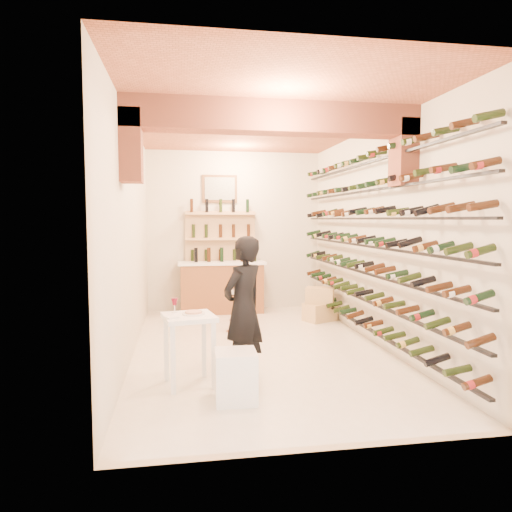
{
  "coord_description": "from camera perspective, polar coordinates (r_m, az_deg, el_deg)",
  "views": [
    {
      "loc": [
        -1.11,
        -6.42,
        1.84
      ],
      "look_at": [
        0.0,
        0.3,
        1.3
      ],
      "focal_mm": 32.61,
      "sensor_mm": 36.0,
      "label": 1
    }
  ],
  "objects": [
    {
      "name": "person",
      "position": [
        5.35,
        -1.55,
        -6.4
      ],
      "size": [
        0.71,
        0.7,
        1.65
      ],
      "primitive_type": "imported",
      "rotation": [
        0.0,
        0.0,
        3.88
      ],
      "color": "black",
      "rests_on": "ground"
    },
    {
      "name": "ground",
      "position": [
        6.77,
        0.42,
        -11.23
      ],
      "size": [
        6.0,
        6.0,
        0.0
      ],
      "primitive_type": "plane",
      "color": "beige",
      "rests_on": "ground"
    },
    {
      "name": "wine_rack",
      "position": [
        6.95,
        12.97,
        2.01
      ],
      "size": [
        0.32,
        5.7,
        2.56
      ],
      "color": "black",
      "rests_on": "ground"
    },
    {
      "name": "tasting_table",
      "position": [
        5.25,
        -8.23,
        -8.67
      ],
      "size": [
        0.64,
        0.64,
        0.96
      ],
      "rotation": [
        0.0,
        0.0,
        0.19
      ],
      "color": "white",
      "rests_on": "ground"
    },
    {
      "name": "back_shelving",
      "position": [
        9.37,
        -4.38,
        0.41
      ],
      "size": [
        1.4,
        0.31,
        2.73
      ],
      "color": "tan",
      "rests_on": "ground"
    },
    {
      "name": "chrome_barstool",
      "position": [
        7.56,
        -2.29,
        -6.33
      ],
      "size": [
        0.37,
        0.37,
        0.72
      ],
      "rotation": [
        0.0,
        0.0,
        0.01
      ],
      "color": "silver",
      "rests_on": "ground"
    },
    {
      "name": "back_counter",
      "position": [
        9.2,
        -4.23,
        -3.65
      ],
      "size": [
        1.7,
        0.62,
        1.29
      ],
      "color": "brown",
      "rests_on": "ground"
    },
    {
      "name": "crate_upper",
      "position": [
        8.51,
        7.84,
        -4.81
      ],
      "size": [
        0.58,
        0.5,
        0.29
      ],
      "primitive_type": "cube",
      "rotation": [
        0.0,
        0.0,
        -0.41
      ],
      "color": "tan",
      "rests_on": "crate_lower"
    },
    {
      "name": "room_shell",
      "position": [
        6.28,
        0.84,
        8.28
      ],
      "size": [
        3.52,
        6.02,
        3.21
      ],
      "color": "beige",
      "rests_on": "ground"
    },
    {
      "name": "crate_lower",
      "position": [
        8.56,
        7.82,
        -6.82
      ],
      "size": [
        0.65,
        0.57,
        0.32
      ],
      "primitive_type": "cube",
      "rotation": [
        0.0,
        0.0,
        0.43
      ],
      "color": "tan",
      "rests_on": "ground"
    },
    {
      "name": "white_stool",
      "position": [
        4.85,
        -2.5,
        -14.51
      ],
      "size": [
        0.43,
        0.43,
        0.52
      ],
      "primitive_type": "cube",
      "rotation": [
        0.0,
        0.0,
        -0.04
      ],
      "color": "white",
      "rests_on": "ground"
    }
  ]
}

